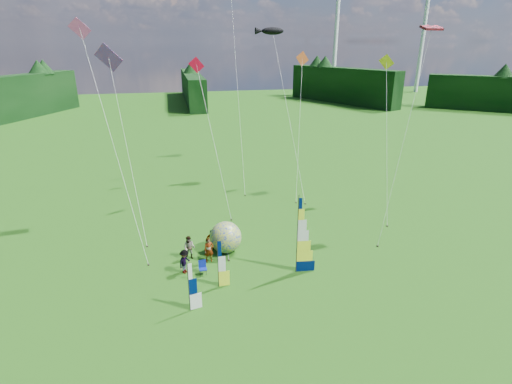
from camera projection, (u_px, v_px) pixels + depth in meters
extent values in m
plane|color=#284817|center=(285.00, 294.00, 25.07)|extent=(220.00, 220.00, 0.00)
sphere|color=#00168C|center=(226.00, 237.00, 29.80)|extent=(2.72, 2.72, 2.39)
imported|color=#66594C|center=(209.00, 250.00, 28.49)|extent=(0.74, 0.54, 1.90)
imported|color=#66594C|center=(189.00, 248.00, 28.93)|extent=(0.97, 0.74, 1.79)
imported|color=#66594C|center=(185.00, 262.00, 27.14)|extent=(0.99, 1.16, 1.74)
imported|color=#66594C|center=(212.00, 240.00, 30.25)|extent=(0.98, 0.47, 1.62)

